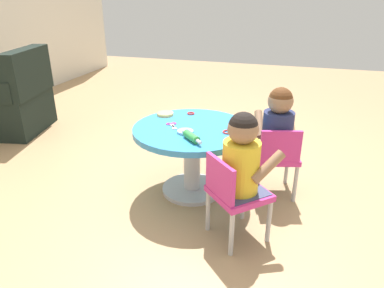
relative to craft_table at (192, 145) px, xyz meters
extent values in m
plane|color=tan|center=(0.00, 0.00, -0.37)|extent=(10.00, 10.00, 0.00)
cylinder|color=silver|center=(0.00, 0.00, -0.36)|extent=(0.44, 0.44, 0.03)
cylinder|color=silver|center=(0.00, 0.00, -0.14)|extent=(0.12, 0.12, 0.47)
cylinder|color=#338CD1|center=(0.00, 0.00, 0.11)|extent=(0.82, 0.82, 0.04)
cylinder|color=#B7B7BC|center=(-0.42, -0.60, -0.23)|extent=(0.03, 0.03, 0.28)
cylinder|color=#B7B7BC|center=(-0.24, -0.42, -0.23)|extent=(0.03, 0.03, 0.28)
cylinder|color=#B7B7BC|center=(-0.61, -0.41, -0.23)|extent=(0.03, 0.03, 0.28)
cylinder|color=#B7B7BC|center=(-0.42, -0.23, -0.23)|extent=(0.03, 0.03, 0.28)
cube|color=#CC338C|center=(-0.42, -0.41, -0.08)|extent=(0.42, 0.42, 0.04)
cube|color=#CC338C|center=(-0.52, -0.32, 0.05)|extent=(0.21, 0.21, 0.22)
cube|color=#3F4772|center=(-0.42, -0.41, -0.07)|extent=(0.38, 0.38, 0.04)
cylinder|color=yellow|center=(-0.42, -0.41, 0.10)|extent=(0.21, 0.21, 0.30)
sphere|color=#997051|center=(-0.42, -0.41, 0.32)|extent=(0.17, 0.17, 0.17)
sphere|color=black|center=(-0.42, -0.41, 0.34)|extent=(0.16, 0.16, 0.16)
cylinder|color=#997051|center=(-0.43, -0.56, 0.12)|extent=(0.19, 0.19, 0.17)
cylinder|color=#997051|center=(-0.27, -0.41, 0.12)|extent=(0.19, 0.19, 0.17)
cylinder|color=#B7B7BC|center=(0.32, -0.66, -0.23)|extent=(0.03, 0.03, 0.28)
cylinder|color=#B7B7BC|center=(0.25, -0.41, -0.23)|extent=(0.03, 0.03, 0.28)
cylinder|color=#B7B7BC|center=(0.07, -0.73, -0.23)|extent=(0.03, 0.03, 0.28)
cylinder|color=#B7B7BC|center=(0.00, -0.48, -0.23)|extent=(0.03, 0.03, 0.28)
cube|color=#CC338C|center=(0.16, -0.57, -0.08)|extent=(0.37, 0.37, 0.04)
cube|color=#CC338C|center=(0.03, -0.61, 0.05)|extent=(0.10, 0.27, 0.22)
cube|color=#3F4772|center=(0.16, -0.57, -0.07)|extent=(0.34, 0.33, 0.04)
cylinder|color=navy|center=(0.16, -0.57, 0.10)|extent=(0.21, 0.21, 0.30)
sphere|color=#997051|center=(0.16, -0.57, 0.32)|extent=(0.17, 0.17, 0.17)
sphere|color=#593319|center=(0.16, -0.57, 0.34)|extent=(0.16, 0.16, 0.16)
cylinder|color=#997051|center=(0.29, -0.65, 0.12)|extent=(0.22, 0.11, 0.17)
cylinder|color=#997051|center=(0.23, -0.44, 0.12)|extent=(0.22, 0.11, 0.17)
cube|color=black|center=(0.62, 2.20, -0.17)|extent=(0.83, 0.83, 0.40)
cube|color=black|center=(0.68, 1.92, 0.25)|extent=(0.72, 0.30, 0.45)
cube|color=black|center=(0.92, 2.26, 0.13)|extent=(0.24, 0.61, 0.20)
cylinder|color=green|center=(-0.22, -0.06, 0.16)|extent=(0.13, 0.14, 0.05)
cylinder|color=white|center=(-0.16, 0.00, 0.16)|extent=(0.05, 0.05, 0.02)
cylinder|color=white|center=(-0.29, -0.13, 0.16)|extent=(0.05, 0.05, 0.02)
cube|color=silver|center=(-0.03, 0.13, 0.14)|extent=(0.09, 0.09, 0.01)
cube|color=silver|center=(-0.03, 0.13, 0.14)|extent=(0.11, 0.05, 0.01)
torus|color=#D83F99|center=(0.01, 0.17, 0.14)|extent=(0.05, 0.05, 0.01)
torus|color=#D83F99|center=(0.03, 0.14, 0.14)|extent=(0.05, 0.05, 0.01)
cylinder|color=#8CCCF2|center=(-0.11, 0.01, 0.14)|extent=(0.11, 0.11, 0.02)
cylinder|color=#F2CC72|center=(0.19, 0.27, 0.14)|extent=(0.12, 0.12, 0.02)
torus|color=red|center=(0.27, 0.09, 0.14)|extent=(0.06, 0.06, 0.01)
torus|color=red|center=(-0.03, -0.26, 0.14)|extent=(0.07, 0.07, 0.01)
camera|label=1|loc=(-2.20, -0.67, 1.01)|focal=33.38mm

